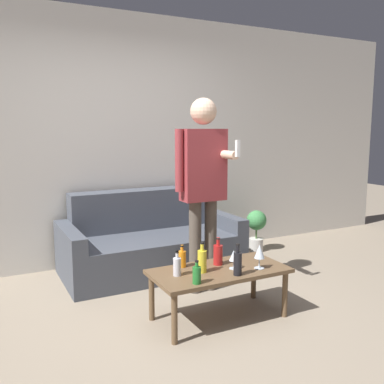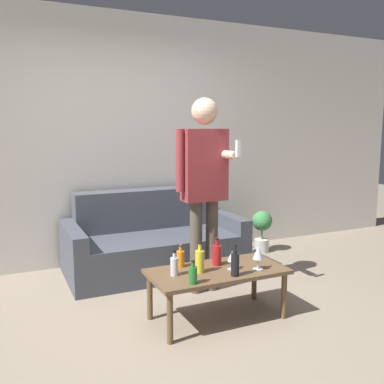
{
  "view_description": "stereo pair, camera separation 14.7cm",
  "coord_description": "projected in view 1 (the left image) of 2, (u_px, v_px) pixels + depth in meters",
  "views": [
    {
      "loc": [
        -1.3,
        -2.61,
        1.49
      ],
      "look_at": [
        0.3,
        0.53,
        0.95
      ],
      "focal_mm": 40.0,
      "sensor_mm": 36.0,
      "label": 1
    },
    {
      "loc": [
        -1.17,
        -2.67,
        1.49
      ],
      "look_at": [
        0.3,
        0.53,
        0.95
      ],
      "focal_mm": 40.0,
      "sensor_mm": 36.0,
      "label": 2
    }
  ],
  "objects": [
    {
      "name": "bottle_dark",
      "position": [
        218.0,
        254.0,
        3.4
      ],
      "size": [
        0.07,
        0.07,
        0.22
      ],
      "color": "#B21E1E",
      "rests_on": "coffee_table"
    },
    {
      "name": "wine_glass_far",
      "position": [
        234.0,
        256.0,
        3.3
      ],
      "size": [
        0.07,
        0.07,
        0.15
      ],
      "color": "silver",
      "rests_on": "coffee_table"
    },
    {
      "name": "bottle_clear",
      "position": [
        177.0,
        266.0,
        3.15
      ],
      "size": [
        0.06,
        0.06,
        0.19
      ],
      "color": "silver",
      "rests_on": "coffee_table"
    },
    {
      "name": "bottle_green",
      "position": [
        202.0,
        260.0,
        3.22
      ],
      "size": [
        0.07,
        0.07,
        0.23
      ],
      "color": "yellow",
      "rests_on": "coffee_table"
    },
    {
      "name": "wall_back",
      "position": [
        108.0,
        140.0,
        4.6
      ],
      "size": [
        8.0,
        0.06,
        2.7
      ],
      "color": "silver",
      "rests_on": "ground_plane"
    },
    {
      "name": "wine_glass_near",
      "position": [
        260.0,
        252.0,
        3.3
      ],
      "size": [
        0.08,
        0.08,
        0.19
      ],
      "color": "silver",
      "rests_on": "coffee_table"
    },
    {
      "name": "ground_plane",
      "position": [
        188.0,
        334.0,
        3.1
      ],
      "size": [
        16.0,
        16.0,
        0.0
      ],
      "primitive_type": "plane",
      "color": "gray"
    },
    {
      "name": "coffee_table",
      "position": [
        219.0,
        275.0,
        3.31
      ],
      "size": [
        1.06,
        0.52,
        0.4
      ],
      "color": "brown",
      "rests_on": "ground_plane"
    },
    {
      "name": "couch",
      "position": [
        149.0,
        243.0,
        4.47
      ],
      "size": [
        1.79,
        0.91,
        0.82
      ],
      "color": "#474C56",
      "rests_on": "ground_plane"
    },
    {
      "name": "bottle_orange",
      "position": [
        238.0,
        263.0,
        3.16
      ],
      "size": [
        0.06,
        0.06,
        0.24
      ],
      "color": "black",
      "rests_on": "coffee_table"
    },
    {
      "name": "potted_plant",
      "position": [
        256.0,
        226.0,
        5.14
      ],
      "size": [
        0.24,
        0.24,
        0.5
      ],
      "color": "silver",
      "rests_on": "ground_plane"
    },
    {
      "name": "person_standing_front",
      "position": [
        203.0,
        178.0,
        3.77
      ],
      "size": [
        0.47,
        0.44,
        1.74
      ],
      "color": "brown",
      "rests_on": "ground_plane"
    },
    {
      "name": "bottle_yellow",
      "position": [
        182.0,
        258.0,
        3.35
      ],
      "size": [
        0.06,
        0.06,
        0.18
      ],
      "color": "orange",
      "rests_on": "coffee_table"
    },
    {
      "name": "bottle_red",
      "position": [
        197.0,
        274.0,
        2.99
      ],
      "size": [
        0.06,
        0.06,
        0.17
      ],
      "color": "#23752D",
      "rests_on": "coffee_table"
    }
  ]
}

